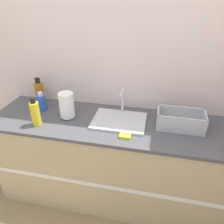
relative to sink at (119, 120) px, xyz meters
The scene contains 10 objects.
ground_plane 1.00m from the sink, 105.03° to the right, with size 12.00×12.00×0.00m, color #937A56.
wall_back 0.49m from the sink, 105.86° to the left, with size 4.52×0.06×2.60m.
counter_cabinet 0.48m from the sink, 164.91° to the right, with size 2.15×0.65×0.91m.
sink is the anchor object (origin of this frame).
paper_towel_roll 0.49m from the sink, behind, with size 0.13×0.13×0.24m.
dish_rack 0.52m from the sink, ahead, with size 0.39×0.20×0.15m.
bottle_blue 0.77m from the sink, behind, with size 0.08×0.08×0.19m.
bottle_amber 0.88m from the sink, 167.82° to the left, with size 0.09×0.09×0.27m.
bottle_yellow 0.72m from the sink, 163.75° to the right, with size 0.08×0.08×0.26m.
sponge 0.24m from the sink, 68.66° to the right, with size 0.09×0.06×0.02m.
Camera 1 is at (0.38, -1.28, 1.95)m, focal length 35.00 mm.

